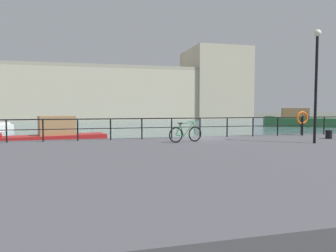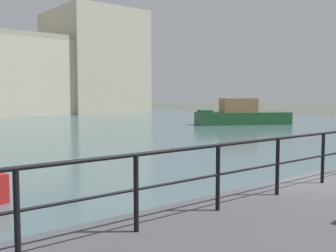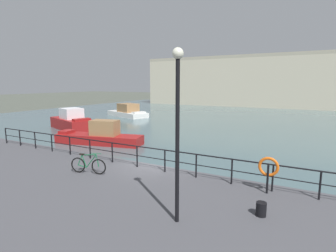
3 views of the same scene
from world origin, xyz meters
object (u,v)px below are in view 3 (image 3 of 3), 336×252
harbor_building (310,79)px  moored_white_yacht (72,121)px  mooring_bollard (261,209)px  moored_small_launch (100,136)px  parked_bicycle (88,165)px  life_ring_stand (268,168)px  quay_lamp_post (178,116)px  moored_harbor_tender (128,112)px

harbor_building → moored_white_yacht: harbor_building is taller
moored_white_yacht → mooring_bollard: 25.77m
moored_small_launch → parked_bicycle: (6.89, -8.14, 0.73)m
moored_white_yacht → parked_bicycle: size_ratio=3.87×
moored_small_launch → parked_bicycle: size_ratio=4.48×
moored_white_yacht → life_ring_stand: 24.80m
moored_white_yacht → mooring_bollard: size_ratio=15.21×
harbor_building → parked_bicycle: size_ratio=34.48×
harbor_building → quay_lamp_post: 58.12m
moored_harbor_tender → parked_bicycle: moored_harbor_tender is taller
harbor_building → quay_lamp_post: (-2.53, -58.04, -1.81)m
moored_small_launch → quay_lamp_post: bearing=127.4°
moored_harbor_tender → moored_small_launch: 19.04m
moored_white_yacht → moored_small_launch: (7.96, -4.07, -0.20)m
harbor_building → life_ring_stand: harbor_building is taller
moored_harbor_tender → quay_lamp_post: quay_lamp_post is taller
life_ring_stand → quay_lamp_post: size_ratio=0.28×
parked_bicycle → quay_lamp_post: 6.46m
life_ring_stand → moored_white_yacht: bearing=154.7°
moored_harbor_tender → parked_bicycle: 29.60m
harbor_building → moored_harbor_tender: harbor_building is taller
harbor_building → moored_small_launch: (-14.91, -48.01, -5.35)m
parked_bicycle → life_ring_stand: life_ring_stand is taller
parked_bicycle → life_ring_stand: size_ratio=1.24×
moored_harbor_tender → mooring_bollard: (24.08, -24.95, 0.50)m
moored_white_yacht → moored_harbor_tender: size_ratio=0.83×
harbor_building → moored_harbor_tender: bearing=-127.8°
life_ring_stand → harbor_building: bearing=89.5°
life_ring_stand → parked_bicycle: bearing=-167.8°
moored_harbor_tender → harbor_building: bearing=72.3°
moored_white_yacht → parked_bicycle: (14.85, -12.22, 0.53)m
quay_lamp_post → moored_white_yacht: bearing=145.3°
moored_white_yacht → life_ring_stand: life_ring_stand is taller
moored_white_yacht → harbor_building: bearing=81.4°
moored_harbor_tender → quay_lamp_post: size_ratio=1.59×
moored_white_yacht → mooring_bollard: moored_white_yacht is taller
moored_harbor_tender → life_ring_stand: size_ratio=5.75×
harbor_building → mooring_bollard: bearing=-90.4°
harbor_building → parked_bicycle: bearing=-98.1°
life_ring_stand → quay_lamp_post: bearing=-120.3°
harbor_building → parked_bicycle: (-8.03, -56.15, -4.62)m
parked_bicycle → quay_lamp_post: (5.50, -1.89, 2.81)m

